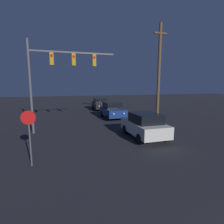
{
  "coord_description": "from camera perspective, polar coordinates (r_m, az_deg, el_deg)",
  "views": [
    {
      "loc": [
        -3.63,
        0.15,
        3.6
      ],
      "look_at": [
        0.0,
        12.38,
        1.62
      ],
      "focal_mm": 28.0,
      "sensor_mm": 36.0,
      "label": 1
    }
  ],
  "objects": [
    {
      "name": "utility_pole",
      "position": [
        18.1,
        15.06,
        12.4
      ],
      "size": [
        1.33,
        0.28,
        9.4
      ],
      "color": "brown",
      "rests_on": "ground_plane"
    },
    {
      "name": "car_near",
      "position": [
        12.14,
        10.51,
        -4.26
      ],
      "size": [
        2.02,
        4.05,
        1.73
      ],
      "rotation": [
        0.0,
        0.0,
        0.01
      ],
      "color": "beige",
      "rests_on": "ground_plane"
    },
    {
      "name": "car_mid",
      "position": [
        19.02,
        0.2,
        0.6
      ],
      "size": [
        2.05,
        4.07,
        1.73
      ],
      "rotation": [
        0.0,
        0.0,
        3.16
      ],
      "color": "navy",
      "rests_on": "ground_plane"
    },
    {
      "name": "car_far",
      "position": [
        25.5,
        -3.88,
        2.67
      ],
      "size": [
        2.08,
        4.08,
        1.73
      ],
      "rotation": [
        0.0,
        0.0,
        3.11
      ],
      "color": "black",
      "rests_on": "ground_plane"
    },
    {
      "name": "traffic_signal_mast",
      "position": [
        13.94,
        -17.87,
        12.96
      ],
      "size": [
        6.36,
        0.3,
        6.83
      ],
      "color": "#4C4C51",
      "rests_on": "ground_plane"
    },
    {
      "name": "stop_sign",
      "position": [
        8.42,
        -25.44,
        -5.02
      ],
      "size": [
        0.61,
        0.07,
        2.52
      ],
      "color": "#4C4C51",
      "rests_on": "ground_plane"
    }
  ]
}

